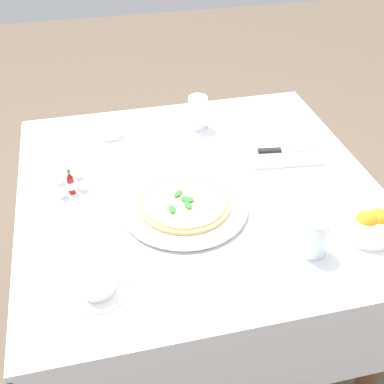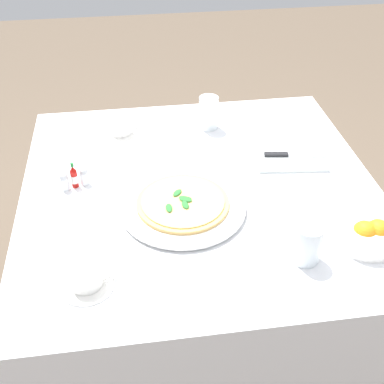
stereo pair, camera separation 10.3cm
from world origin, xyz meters
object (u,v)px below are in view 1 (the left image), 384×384
pizza (185,203)px  napkin_folded (283,154)px  hot_sauce_bottle (71,183)px  dinner_knife (285,150)px  coffee_cup_near_right (111,130)px  water_glass_far_left (313,238)px  salt_shaker (81,183)px  coffee_cup_right_edge (98,284)px  water_glass_far_right (198,114)px  pizza_plate (185,207)px  pepper_shaker (61,189)px  citrus_bowl (370,224)px

pizza → napkin_folded: (0.37, 0.19, -0.01)m
hot_sauce_bottle → dinner_knife: bearing=3.4°
coffee_cup_near_right → water_glass_far_left: water_glass_far_left is taller
coffee_cup_near_right → pizza: bearing=-70.1°
salt_shaker → coffee_cup_right_edge: bearing=-87.7°
water_glass_far_right → hot_sauce_bottle: size_ratio=1.39×
water_glass_far_right → dinner_knife: water_glass_far_right is taller
pizza_plate → napkin_folded: (0.37, 0.19, -0.00)m
coffee_cup_right_edge → salt_shaker: (-0.02, 0.41, -0.00)m
salt_shaker → hot_sauce_bottle: bearing=-160.3°
napkin_folded → salt_shaker: salt_shaker is taller
coffee_cup_near_right → water_glass_far_left: bearing=-57.3°
pizza_plate → pepper_shaker: size_ratio=6.23×
pizza_plate → napkin_folded: bearing=27.5°
water_glass_far_right → pepper_shaker: (-0.48, -0.30, -0.03)m
dinner_knife → citrus_bowl: 0.40m
pizza_plate → dinner_knife: 0.42m
pizza_plate → water_glass_far_right: size_ratio=3.05×
coffee_cup_right_edge → water_glass_far_right: 0.80m
dinner_knife → hot_sauce_bottle: (-0.67, -0.04, 0.01)m
napkin_folded → hot_sauce_bottle: (-0.67, -0.04, 0.02)m
hot_sauce_bottle → water_glass_far_left: bearing=-33.9°
water_glass_far_left → water_glass_far_right: size_ratio=0.91×
dinner_knife → citrus_bowl: bearing=-70.6°
napkin_folded → pepper_shaker: (-0.70, -0.05, 0.02)m
pizza → coffee_cup_near_right: bearing=109.9°
napkin_folded → pepper_shaker: size_ratio=4.13×
pizza → water_glass_far_left: water_glass_far_left is taller
coffee_cup_right_edge → water_glass_far_left: (0.53, 0.01, 0.02)m
water_glass_far_left → pepper_shaker: bearing=148.0°
pizza_plate → water_glass_far_left: bearing=-40.7°
coffee_cup_right_edge → pepper_shaker: coffee_cup_right_edge is taller
pizza_plate → pizza: (-0.00, -0.00, 0.01)m
napkin_folded → coffee_cup_right_edge: bearing=-138.8°
napkin_folded → hot_sauce_bottle: hot_sauce_bottle is taller
pizza_plate → citrus_bowl: bearing=-24.1°
pizza → pizza_plate: bearing=32.1°
citrus_bowl → hot_sauce_bottle: (-0.75, 0.35, 0.01)m
pizza_plate → water_glass_far_left: 0.36m
water_glass_far_left → pizza: bearing=139.3°
hot_sauce_bottle → pizza: bearing=-26.7°
coffee_cup_right_edge → citrus_bowl: citrus_bowl is taller
coffee_cup_near_right → dinner_knife: coffee_cup_near_right is taller
water_glass_far_right → citrus_bowl: (0.30, -0.64, -0.02)m
water_glass_far_right → napkin_folded: 0.34m
pizza → water_glass_far_right: 0.47m
water_glass_far_left → water_glass_far_right: (-0.13, 0.68, 0.01)m
pizza_plate → salt_shaker: (-0.27, 0.16, 0.01)m
water_glass_far_right → pizza_plate: bearing=-108.3°
pizza_plate → hot_sauce_bottle: (-0.30, 0.15, 0.02)m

